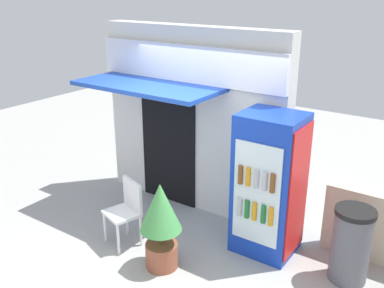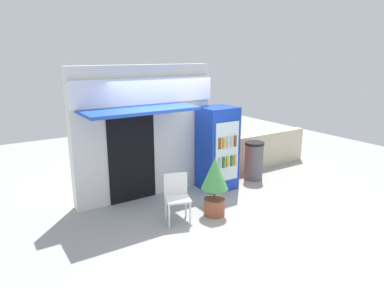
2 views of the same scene
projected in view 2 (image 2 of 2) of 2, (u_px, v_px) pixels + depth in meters
ground at (200, 214)px, 6.72m from camera, size 16.00×16.00×0.00m
storefront_building at (144, 130)px, 7.29m from camera, size 3.09×1.23×2.79m
drink_cooler at (218, 148)px, 7.83m from camera, size 0.79×0.73×1.88m
plastic_chair at (177, 194)px, 6.34m from camera, size 0.54×0.51×0.90m
potted_plant_near_shop at (215, 182)px, 6.54m from camera, size 0.52×0.52×1.14m
trash_bin at (254, 161)px, 8.50m from camera, size 0.47×0.47×0.94m
stone_boundary_wall at (264, 150)px, 9.45m from camera, size 2.81×0.21×0.92m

